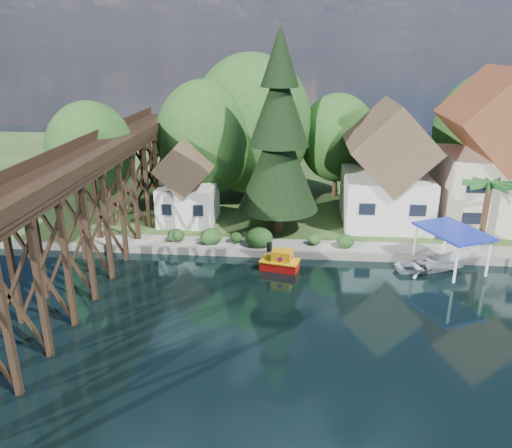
% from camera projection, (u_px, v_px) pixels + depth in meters
% --- Properties ---
extents(ground, '(140.00, 140.00, 0.00)m').
position_uv_depth(ground, '(309.00, 308.00, 32.31)').
color(ground, black).
rests_on(ground, ground).
extents(bank, '(140.00, 52.00, 0.50)m').
position_uv_depth(bank, '(306.00, 174.00, 64.03)').
color(bank, '#2D461C').
rests_on(bank, ground).
extents(seawall, '(60.00, 0.40, 0.62)m').
position_uv_depth(seawall, '(359.00, 257.00, 39.36)').
color(seawall, slate).
rests_on(seawall, ground).
extents(promenade, '(50.00, 2.60, 0.06)m').
position_uv_depth(promenade, '(383.00, 248.00, 40.34)').
color(promenade, gray).
rests_on(promenade, bank).
extents(trestle_bridge, '(4.12, 44.18, 9.30)m').
position_uv_depth(trestle_bridge, '(93.00, 200.00, 36.61)').
color(trestle_bridge, black).
rests_on(trestle_bridge, ground).
extents(house_left, '(7.64, 8.64, 11.02)m').
position_uv_depth(house_left, '(387.00, 173.00, 44.94)').
color(house_left, silver).
rests_on(house_left, bank).
extents(house_center, '(8.65, 9.18, 13.89)m').
position_uv_depth(house_center, '(490.00, 160.00, 44.24)').
color(house_center, beige).
rests_on(house_center, bank).
extents(shed, '(5.09, 5.40, 7.85)m').
position_uv_depth(shed, '(188.00, 187.00, 45.45)').
color(shed, silver).
rests_on(shed, bank).
extents(bg_trees, '(49.90, 13.30, 10.57)m').
position_uv_depth(bg_trees, '(319.00, 138.00, 49.60)').
color(bg_trees, '#382314').
rests_on(bg_trees, bank).
extents(shrubs, '(15.76, 2.47, 1.70)m').
position_uv_depth(shrubs, '(252.00, 236.00, 40.92)').
color(shrubs, '#1D4117').
rests_on(shrubs, bank).
extents(conifer, '(6.94, 6.94, 17.09)m').
position_uv_depth(conifer, '(279.00, 138.00, 41.41)').
color(conifer, '#382314').
rests_on(conifer, bank).
extents(palm_tree, '(4.58, 4.58, 5.71)m').
position_uv_depth(palm_tree, '(490.00, 186.00, 39.57)').
color(palm_tree, '#382314').
rests_on(palm_tree, bank).
extents(tugboat, '(3.15, 2.17, 2.08)m').
position_uv_depth(tugboat, '(280.00, 262.00, 37.68)').
color(tugboat, '#B2100B').
rests_on(tugboat, ground).
extents(boat_white_a, '(4.67, 3.88, 0.83)m').
position_uv_depth(boat_white_a, '(422.00, 265.00, 37.64)').
color(boat_white_a, white).
rests_on(boat_white_a, ground).
extents(boat_canopy, '(5.38, 6.13, 3.29)m').
position_uv_depth(boat_canopy, '(450.00, 253.00, 37.17)').
color(boat_canopy, silver).
rests_on(boat_canopy, ground).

